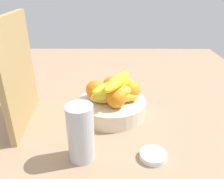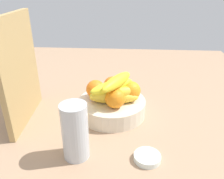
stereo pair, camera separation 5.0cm
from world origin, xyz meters
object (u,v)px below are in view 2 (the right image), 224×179
object	(u,v)px
orange_front_right	(96,89)
cutting_board	(20,71)
fruit_bowl	(112,106)
orange_front_left	(113,85)
orange_center	(115,98)
orange_back_left	(131,91)
jar_lid	(147,157)
banana_bunch	(114,90)
thermos_tumbler	(75,131)

from	to	relation	value
orange_front_right	cutting_board	distance (cm)	26.20
fruit_bowl	orange_front_right	world-z (taller)	orange_front_right
orange_front_right	cutting_board	xyz separation A→B (cm)	(-6.31, 23.84, 8.83)
fruit_bowl	orange_front_left	size ratio (longest dim) A/B	3.55
orange_center	orange_front_right	bearing A→B (deg)	49.31
orange_front_right	orange_back_left	size ratio (longest dim) A/B	1.00
orange_back_left	jar_lid	xyz separation A→B (cm)	(-24.46, -4.65, -8.34)
orange_front_right	orange_center	size ratio (longest dim) A/B	1.00
fruit_bowl	banana_bunch	distance (cm)	8.70
fruit_bowl	thermos_tumbler	distance (cm)	25.22
orange_front_right	jar_lid	xyz separation A→B (cm)	(-24.65, -17.43, -8.34)
jar_lid	thermos_tumbler	bearing A→B (deg)	88.82
orange_center	orange_back_left	xyz separation A→B (cm)	(6.22, -5.32, 0.00)
orange_front_left	banana_bunch	bearing A→B (deg)	-172.33
orange_center	banana_bunch	xyz separation A→B (cm)	(2.62, 0.55, 1.89)
orange_back_left	cutting_board	xyz separation A→B (cm)	(-6.12, 36.63, 8.83)
orange_front_left	orange_front_right	world-z (taller)	same
orange_front_right	jar_lid	distance (cm)	31.32
orange_front_right	jar_lid	bearing A→B (deg)	-144.73
orange_front_left	thermos_tumbler	distance (cm)	29.22
cutting_board	jar_lid	distance (cm)	48.32
banana_bunch	thermos_tumbler	bearing A→B (deg)	156.11
fruit_bowl	banana_bunch	bearing A→B (deg)	-162.56
thermos_tumbler	jar_lid	xyz separation A→B (cm)	(-0.40, -19.57, -7.31)
thermos_tumbler	jar_lid	bearing A→B (deg)	-91.18
orange_back_left	thermos_tumbler	bearing A→B (deg)	148.18
orange_center	orange_back_left	distance (cm)	8.19
orange_front_left	orange_center	bearing A→B (deg)	-171.26
orange_front_left	orange_center	xyz separation A→B (cm)	(-10.24, -1.57, 0.00)
orange_center	fruit_bowl	bearing A→B (deg)	14.78
orange_front_left	thermos_tumbler	world-z (taller)	thermos_tumbler
orange_back_left	orange_center	bearing A→B (deg)	139.47
fruit_bowl	orange_center	size ratio (longest dim) A/B	3.55
orange_front_right	orange_center	bearing A→B (deg)	-130.69
orange_center	thermos_tumbler	xyz separation A→B (cm)	(-17.83, 9.60, -1.03)
orange_center	orange_back_left	size ratio (longest dim) A/B	1.00
orange_front_right	thermos_tumbler	size ratio (longest dim) A/B	0.42
fruit_bowl	orange_front_right	size ratio (longest dim) A/B	3.55
banana_bunch	jar_lid	world-z (taller)	banana_bunch
banana_bunch	cutting_board	size ratio (longest dim) A/B	0.50
orange_front_right	orange_back_left	distance (cm)	12.79
jar_lid	orange_center	bearing A→B (deg)	28.67
jar_lid	orange_front_right	bearing A→B (deg)	35.27
cutting_board	thermos_tumbler	xyz separation A→B (cm)	(-17.93, -21.70, -9.86)
orange_center	banana_bunch	size ratio (longest dim) A/B	0.38
fruit_bowl	orange_front_right	distance (cm)	8.76
jar_lid	orange_back_left	bearing A→B (deg)	10.76
fruit_bowl	banana_bunch	size ratio (longest dim) A/B	1.35
fruit_bowl	orange_front_left	bearing A→B (deg)	1.64
orange_center	thermos_tumbler	world-z (taller)	thermos_tumbler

